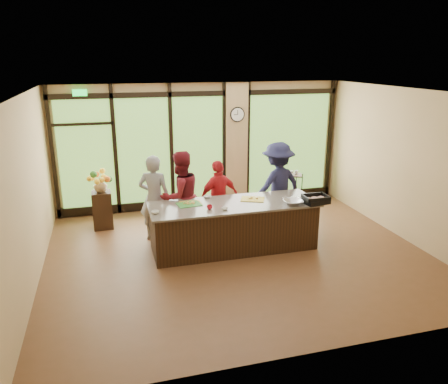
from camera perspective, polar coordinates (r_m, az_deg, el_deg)
floor at (r=8.33m, az=1.83°, el=-8.13°), size 7.00×7.00×0.00m
ceiling at (r=7.55m, az=2.05°, el=12.92°), size 7.00×7.00×0.00m
back_wall at (r=10.63m, az=-2.89°, el=6.00°), size 7.00×0.00×7.00m
left_wall at (r=7.58m, az=-24.23°, el=-0.15°), size 0.00×6.00×6.00m
right_wall at (r=9.43m, az=22.72°, el=3.22°), size 0.00×6.00×6.00m
window_wall at (r=10.65m, az=-1.97°, el=5.45°), size 6.90×0.12×3.00m
island_base at (r=8.42m, az=1.26°, el=-4.58°), size 3.10×1.00×0.88m
countertop at (r=8.26m, az=1.28°, el=-1.61°), size 3.20×1.10×0.04m
wall_clock at (r=10.60m, az=1.76°, el=10.09°), size 0.36×0.04×0.36m
cook_left at (r=8.79m, az=-9.07°, el=-0.80°), size 0.75×0.64×1.76m
cook_midleft at (r=8.73m, az=-5.69°, el=-0.56°), size 1.09×0.99×1.83m
cook_midright at (r=9.05m, az=-0.70°, el=-0.70°), size 0.99×0.64×1.56m
cook_right at (r=9.40m, az=6.99°, el=0.85°), size 1.35×1.00×1.87m
roasting_pan at (r=8.43m, az=11.87°, el=-1.15°), size 0.50×0.42×0.08m
mixing_bowl at (r=8.28m, az=9.01°, el=-1.32°), size 0.38×0.38×0.09m
cutting_board_left at (r=8.20m, az=-4.60°, el=-1.62°), size 0.47×0.37×0.01m
cutting_board_center at (r=8.26m, az=-4.39°, el=-1.47°), size 0.40×0.31×0.01m
cutting_board_right at (r=8.49m, az=3.75°, el=-0.93°), size 0.54×0.48×0.01m
prep_bowl_near at (r=7.81m, az=-8.98°, el=-2.63°), size 0.16×0.16×0.04m
prep_bowl_mid at (r=7.90m, az=0.10°, el=-2.19°), size 0.15×0.15×0.04m
prep_bowl_far at (r=8.59m, az=-2.15°, el=-0.61°), size 0.16×0.16×0.04m
red_ramekin at (r=7.91m, az=-1.90°, el=-2.00°), size 0.13×0.13×0.08m
flower_stand at (r=9.79m, az=-15.59°, el=-2.26°), size 0.41×0.41×0.81m
flower_vase at (r=9.63m, az=-15.86°, el=0.87°), size 0.32×0.32×0.30m
bar_cart at (r=10.92m, az=8.36°, el=0.93°), size 0.74×0.59×0.89m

